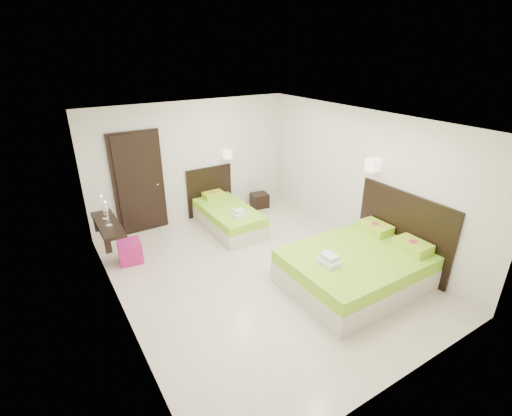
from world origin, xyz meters
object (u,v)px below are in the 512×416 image
bed_double (359,265)px  nightstand (260,200)px  ottoman (130,252)px  bed_single (226,215)px

bed_double → nightstand: (0.32, 3.53, -0.16)m
nightstand → ottoman: (-3.33, -0.86, 0.03)m
nightstand → ottoman: 3.44m
bed_double → nightstand: bearing=84.8°
bed_single → ottoman: size_ratio=4.55×
bed_single → ottoman: 2.18m
bed_single → nightstand: (1.18, 0.53, -0.10)m
bed_double → ottoman: (-3.01, 2.66, -0.13)m
nightstand → bed_single: bearing=-148.2°
bed_single → nightstand: size_ratio=4.72×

